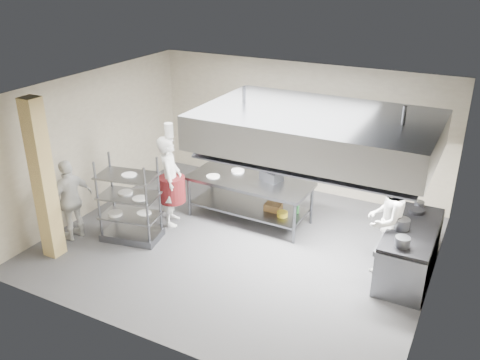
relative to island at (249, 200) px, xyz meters
The scene contains 23 objects.
floor 1.13m from the island, 74.90° to the right, with size 7.00×7.00×0.00m, color #37373A.
ceiling 2.75m from the island, 74.90° to the right, with size 7.00×7.00×0.00m, color silver.
wall_back 2.27m from the island, 82.31° to the left, with size 7.00×7.00×0.00m, color tan.
wall_left 3.54m from the island, 162.80° to the right, with size 6.00×6.00×0.00m, color tan.
wall_right 4.04m from the island, 14.86° to the right, with size 6.00×6.00×0.00m, color tan.
column 4.05m from the island, 132.21° to the right, with size 0.30×0.30×3.00m, color #DCBC71.
exhaust_hood 2.57m from the island, 20.92° to the right, with size 4.00×2.50×0.60m, color gray.
hood_strip_a 1.86m from the island, 41.85° to the right, with size 1.60×0.12×0.04m, color white.
hood_strip_b 3.02m from the island, 13.65° to the right, with size 1.60×0.12×0.04m, color white.
wall_shelf 2.96m from the island, 41.63° to the left, with size 1.50×0.28×0.04m, color gray.
island is the anchor object (origin of this frame).
island_worktop 0.42m from the island, ahead, with size 2.57×1.07×0.06m, color gray.
island_undershelf 0.16m from the island, ahead, with size 2.37×0.97×0.04m, color slate.
pass_rack 2.49m from the island, 133.82° to the right, with size 1.11×0.65×1.67m, color gray, non-canonical shape.
cooking_range 3.39m from the island, ahead, with size 0.80×2.00×0.84m, color gray.
range_top 3.41m from the island, ahead, with size 0.78×1.96×0.06m, color black.
chef_head 1.70m from the island, 147.45° to the right, with size 0.70×0.46×1.91m, color silver.
chef_line 2.96m from the island, 10.74° to the right, with size 0.93×0.72×1.91m, color white.
chef_plating 3.56m from the island, 140.46° to the right, with size 0.95×0.40×1.63m, color white.
griddle 0.71m from the island, 26.57° to the left, with size 0.41×0.32×0.20m, color slate.
wicker_basket 0.54m from the island, ahead, with size 0.34×0.23×0.15m, color olive.
stockpot 3.28m from the island, 11.22° to the right, with size 0.27×0.27×0.18m, color slate.
plate_stack 2.46m from the island, 133.82° to the right, with size 0.28×0.28×0.05m, color white.
Camera 1 is at (3.95, -7.56, 5.11)m, focal length 38.00 mm.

